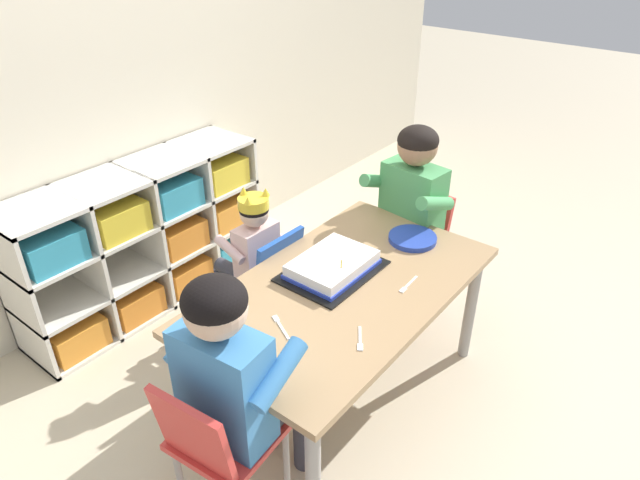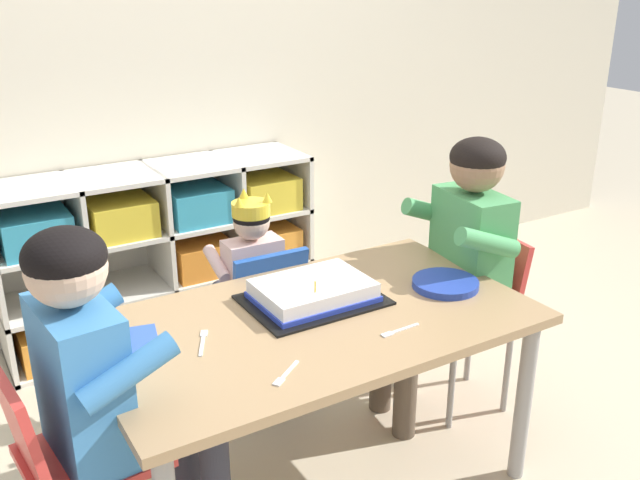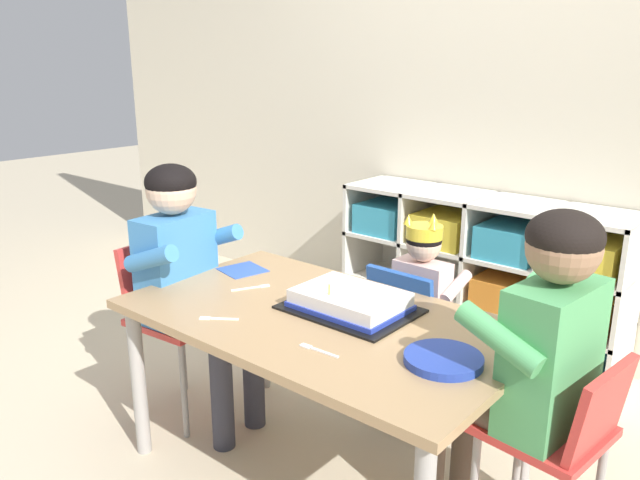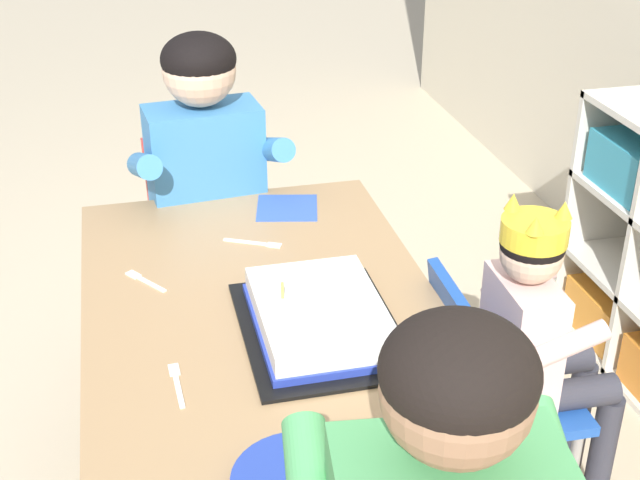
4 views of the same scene
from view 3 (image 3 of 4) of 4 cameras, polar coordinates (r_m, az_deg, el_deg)
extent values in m
plane|color=beige|center=(2.36, -0.01, -20.65)|extent=(16.00, 16.00, 0.00)
cube|color=beige|center=(3.19, 18.49, 15.26)|extent=(6.33, 0.10, 2.81)
cube|color=silver|center=(3.32, 15.56, -2.32)|extent=(1.40, 0.01, 0.78)
cube|color=silver|center=(3.50, 4.03, -0.78)|extent=(0.02, 0.37, 0.78)
cube|color=silver|center=(3.32, 8.85, -1.90)|extent=(0.02, 0.37, 0.78)
cube|color=silver|center=(3.17, 14.18, -3.13)|extent=(0.02, 0.37, 0.78)
cube|color=silver|center=(3.04, 20.01, -4.43)|extent=(0.02, 0.37, 0.78)
cube|color=silver|center=(2.96, 26.29, -5.78)|extent=(0.02, 0.37, 0.78)
cube|color=silver|center=(3.31, 13.72, -9.37)|extent=(1.40, 0.37, 0.02)
cube|color=silver|center=(3.21, 14.02, -5.27)|extent=(1.40, 0.37, 0.02)
cube|color=silver|center=(3.13, 14.34, -0.93)|extent=(1.40, 0.37, 0.02)
cube|color=silver|center=(3.06, 14.67, 3.62)|extent=(1.40, 0.37, 0.02)
cube|color=orange|center=(3.49, 6.05, -6.02)|extent=(0.27, 0.30, 0.15)
cube|color=orange|center=(3.33, 11.01, -7.40)|extent=(0.27, 0.30, 0.15)
cube|color=orange|center=(3.19, 16.46, -8.84)|extent=(0.27, 0.30, 0.15)
cube|color=teal|center=(3.09, 22.39, -10.31)|extent=(0.27, 0.30, 0.15)
cube|color=orange|center=(3.10, 16.84, -4.58)|extent=(0.27, 0.30, 0.15)
cube|color=orange|center=(2.99, 22.91, -5.94)|extent=(0.27, 0.30, 0.15)
cube|color=teal|center=(3.33, 6.31, 2.09)|extent=(0.27, 0.30, 0.15)
cube|color=yellow|center=(3.16, 11.50, 1.07)|extent=(0.27, 0.30, 0.15)
cube|color=teal|center=(3.02, 17.23, -0.06)|extent=(0.27, 0.30, 0.15)
cube|color=yellow|center=(2.91, 23.45, -1.29)|extent=(0.27, 0.30, 0.15)
cube|color=#A37F56|center=(2.05, -0.01, -7.25)|extent=(1.31, 0.75, 0.03)
cylinder|color=#9E9993|center=(2.41, -16.25, -12.30)|extent=(0.05, 0.05, 0.58)
cylinder|color=#9E9993|center=(2.76, -5.23, -7.85)|extent=(0.05, 0.05, 0.58)
cylinder|color=#9E9993|center=(2.18, 18.31, -15.78)|extent=(0.05, 0.05, 0.58)
cube|color=#1E4CA8|center=(2.52, 8.96, -8.57)|extent=(0.31, 0.30, 0.03)
cube|color=#1E4CA8|center=(2.35, 7.34, -6.16)|extent=(0.28, 0.07, 0.29)
cylinder|color=gray|center=(2.63, 12.44, -12.19)|extent=(0.02, 0.02, 0.35)
cylinder|color=gray|center=(2.74, 7.93, -10.72)|extent=(0.02, 0.02, 0.35)
cylinder|color=gray|center=(2.46, 9.73, -14.20)|extent=(0.02, 0.02, 0.35)
cylinder|color=gray|center=(2.58, 5.03, -12.50)|extent=(0.02, 0.02, 0.35)
cube|color=beige|center=(2.46, 9.24, -5.23)|extent=(0.21, 0.12, 0.29)
sphere|color=#DBB293|center=(2.39, 9.48, -0.39)|extent=(0.13, 0.13, 0.13)
ellipsoid|color=black|center=(2.39, 9.50, 0.07)|extent=(0.14, 0.14, 0.10)
cylinder|color=yellow|center=(2.38, 9.53, 0.76)|extent=(0.14, 0.14, 0.05)
cone|color=yellow|center=(2.42, 10.33, 2.01)|extent=(0.04, 0.04, 0.04)
cone|color=yellow|center=(2.32, 10.32, 1.40)|extent=(0.04, 0.04, 0.04)
cone|color=yellow|center=(2.37, 8.15, 1.85)|extent=(0.04, 0.04, 0.04)
cylinder|color=#33333D|center=(2.56, 11.60, -7.32)|extent=(0.08, 0.21, 0.07)
cylinder|color=#33333D|center=(2.62, 9.21, -6.64)|extent=(0.08, 0.21, 0.07)
cylinder|color=#33333D|center=(2.74, 12.47, -10.80)|extent=(0.06, 0.06, 0.37)
cylinder|color=#33333D|center=(2.79, 10.19, -10.10)|extent=(0.06, 0.06, 0.37)
cylinder|color=beige|center=(2.42, 12.35, -4.20)|extent=(0.05, 0.17, 0.10)
cylinder|color=beige|center=(2.54, 7.45, -2.94)|extent=(0.05, 0.17, 0.10)
cube|color=red|center=(2.57, -12.69, -7.07)|extent=(0.36, 0.34, 0.03)
cube|color=red|center=(2.62, -15.23, -3.14)|extent=(0.09, 0.29, 0.28)
cylinder|color=gray|center=(2.49, -12.34, -13.25)|extent=(0.02, 0.02, 0.40)
cylinder|color=gray|center=(2.65, -8.33, -11.19)|extent=(0.02, 0.02, 0.40)
cylinder|color=gray|center=(2.68, -16.43, -11.38)|extent=(0.02, 0.02, 0.40)
cylinder|color=gray|center=(2.82, -12.46, -9.59)|extent=(0.02, 0.02, 0.40)
cube|color=#3D7FBC|center=(2.49, -13.00, -2.47)|extent=(0.19, 0.31, 0.42)
sphere|color=#DBB293|center=(2.41, -13.46, 4.52)|extent=(0.19, 0.19, 0.19)
ellipsoid|color=black|center=(2.41, -13.51, 5.18)|extent=(0.19, 0.19, 0.14)
cylinder|color=#33333D|center=(2.40, -11.84, -7.79)|extent=(0.31, 0.13, 0.10)
cylinder|color=#33333D|center=(2.51, -8.88, -6.47)|extent=(0.31, 0.13, 0.10)
cylinder|color=#33333D|center=(2.41, -8.95, -13.94)|extent=(0.08, 0.08, 0.42)
cylinder|color=#33333D|center=(2.52, -6.09, -12.32)|extent=(0.08, 0.08, 0.42)
cylinder|color=#3D7FBC|center=(2.31, -15.20, -1.67)|extent=(0.25, 0.09, 0.14)
cylinder|color=#3D7FBC|center=(2.54, -9.40, 0.25)|extent=(0.25, 0.09, 0.14)
cube|color=red|center=(1.90, 19.70, -16.02)|extent=(0.35, 0.34, 0.03)
cube|color=red|center=(1.79, 24.32, -13.94)|extent=(0.09, 0.28, 0.23)
cylinder|color=gray|center=(2.16, 17.62, -18.61)|extent=(0.02, 0.02, 0.42)
cube|color=#4C9E5B|center=(1.80, 20.36, -10.11)|extent=(0.20, 0.32, 0.42)
sphere|color=#997051|center=(1.69, 21.39, -0.61)|extent=(0.19, 0.19, 0.19)
ellipsoid|color=black|center=(1.68, 21.49, 0.32)|extent=(0.19, 0.19, 0.14)
cylinder|color=brown|center=(2.01, 17.19, -12.66)|extent=(0.31, 0.14, 0.10)
cylinder|color=brown|center=(1.87, 14.30, -14.68)|extent=(0.31, 0.14, 0.10)
cylinder|color=brown|center=(2.20, 13.12, -17.14)|extent=(0.08, 0.08, 0.44)
cylinder|color=brown|center=(2.08, 10.14, -19.19)|extent=(0.08, 0.08, 0.44)
cylinder|color=#4C9E5B|center=(1.93, 21.39, -5.42)|extent=(0.25, 0.09, 0.14)
cylinder|color=#4C9E5B|center=(1.65, 16.05, -8.62)|extent=(0.25, 0.09, 0.14)
cube|color=black|center=(2.09, 2.75, -6.32)|extent=(0.42, 0.31, 0.01)
cube|color=white|center=(2.07, 2.76, -5.46)|extent=(0.34, 0.25, 0.06)
cube|color=#283DB2|center=(2.08, 2.75, -6.01)|extent=(0.36, 0.26, 0.02)
cylinder|color=#EFCC4C|center=(2.03, 0.85, -4.55)|extent=(0.01, 0.01, 0.04)
cylinder|color=#233DA3|center=(1.77, 11.22, -10.66)|extent=(0.22, 0.22, 0.02)
cube|color=#3356B7|center=(2.48, -7.08, -2.73)|extent=(0.19, 0.19, 0.00)
cube|color=white|center=(2.04, -8.70, -7.14)|extent=(0.08, 0.06, 0.00)
cube|color=white|center=(2.05, -10.47, -7.04)|extent=(0.04, 0.04, 0.00)
cube|color=white|center=(1.80, 0.41, -10.24)|extent=(0.10, 0.01, 0.00)
cube|color=white|center=(1.84, -1.31, -9.66)|extent=(0.04, 0.02, 0.00)
cube|color=white|center=(2.28, -6.83, -4.43)|extent=(0.06, 0.10, 0.00)
cube|color=white|center=(2.30, -5.07, -4.19)|extent=(0.03, 0.04, 0.00)
camera|label=1|loc=(2.81, -45.70, 22.64)|focal=31.90mm
camera|label=2|loc=(2.19, -56.67, 13.62)|focal=39.33mm
camera|label=4|loc=(1.24, 56.32, 18.24)|focal=49.04mm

